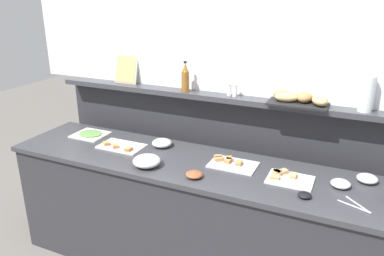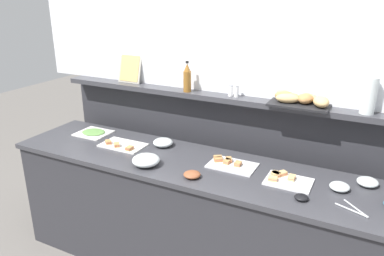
% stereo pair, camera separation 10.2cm
% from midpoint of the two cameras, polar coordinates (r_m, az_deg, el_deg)
% --- Properties ---
extents(ground_plane, '(12.00, 12.00, 0.00)m').
position_cam_midpoint_polar(ground_plane, '(3.52, 5.55, -14.82)').
color(ground_plane, slate).
extents(buffet_counter, '(2.76, 0.65, 0.90)m').
position_cam_midpoint_polar(buffet_counter, '(2.81, 1.19, -13.61)').
color(buffet_counter, '#2D2D33').
rests_on(buffet_counter, ground_plane).
extents(back_ledge_unit, '(2.80, 0.22, 1.28)m').
position_cam_midpoint_polar(back_ledge_unit, '(3.10, 5.27, -5.53)').
color(back_ledge_unit, '#2D2D33').
rests_on(back_ledge_unit, ground_plane).
extents(upper_wall_panel, '(3.40, 0.08, 1.32)m').
position_cam_midpoint_polar(upper_wall_panel, '(2.82, 6.32, 18.61)').
color(upper_wall_panel, white).
rests_on(upper_wall_panel, back_ledge_unit).
extents(sandwich_platter_rear, '(0.34, 0.21, 0.04)m').
position_cam_midpoint_polar(sandwich_platter_rear, '(2.90, -9.63, -2.59)').
color(sandwich_platter_rear, white).
rests_on(sandwich_platter_rear, buffet_counter).
extents(sandwich_platter_front, '(0.28, 0.21, 0.04)m').
position_cam_midpoint_polar(sandwich_platter_front, '(2.43, 15.25, -7.61)').
color(sandwich_platter_front, white).
rests_on(sandwich_platter_front, buffet_counter).
extents(sandwich_platter_side, '(0.32, 0.21, 0.04)m').
position_cam_midpoint_polar(sandwich_platter_side, '(2.57, 7.00, -5.46)').
color(sandwich_platter_side, silver).
rests_on(sandwich_platter_side, buffet_counter).
extents(cold_cuts_platter, '(0.26, 0.24, 0.02)m').
position_cam_midpoint_polar(cold_cuts_platter, '(3.19, -13.90, -0.71)').
color(cold_cuts_platter, white).
rests_on(cold_cuts_platter, buffet_counter).
extents(glass_bowl_large, '(0.12, 0.12, 0.05)m').
position_cam_midpoint_polar(glass_bowl_large, '(2.43, 22.71, -8.30)').
color(glass_bowl_large, silver).
rests_on(glass_bowl_large, buffet_counter).
extents(glass_bowl_medium, '(0.19, 0.19, 0.08)m').
position_cam_midpoint_polar(glass_bowl_medium, '(2.55, -5.90, -4.97)').
color(glass_bowl_medium, silver).
rests_on(glass_bowl_medium, buffet_counter).
extents(glass_bowl_small, '(0.13, 0.13, 0.05)m').
position_cam_midpoint_polar(glass_bowl_small, '(2.55, 26.24, -7.44)').
color(glass_bowl_small, silver).
rests_on(glass_bowl_small, buffet_counter).
extents(glass_bowl_extra, '(0.15, 0.15, 0.06)m').
position_cam_midpoint_polar(glass_bowl_extra, '(2.85, -3.42, -2.26)').
color(glass_bowl_extra, silver).
rests_on(glass_bowl_extra, buffet_counter).
extents(condiment_bowl_teal, '(0.11, 0.11, 0.04)m').
position_cam_midpoint_polar(condiment_bowl_teal, '(2.39, 1.24, -7.11)').
color(condiment_bowl_teal, brown).
rests_on(condiment_bowl_teal, buffet_counter).
extents(condiment_bowl_red, '(0.08, 0.08, 0.03)m').
position_cam_midpoint_polar(condiment_bowl_red, '(2.25, 17.62, -10.06)').
color(condiment_bowl_red, black).
rests_on(condiment_bowl_red, buffet_counter).
extents(serving_tongs, '(0.18, 0.14, 0.01)m').
position_cam_midpoint_polar(serving_tongs, '(2.26, 24.71, -11.25)').
color(serving_tongs, '#B7BABF').
rests_on(serving_tongs, buffet_counter).
extents(vinegar_bottle_amber, '(0.06, 0.06, 0.24)m').
position_cam_midpoint_polar(vinegar_bottle_amber, '(2.87, 0.29, 7.58)').
color(vinegar_bottle_amber, '#8E5B23').
rests_on(vinegar_bottle_amber, back_ledge_unit).
extents(salt_shaker, '(0.03, 0.03, 0.09)m').
position_cam_midpoint_polar(salt_shaker, '(2.78, 6.98, 5.69)').
color(salt_shaker, white).
rests_on(salt_shaker, back_ledge_unit).
extents(pepper_shaker, '(0.03, 0.03, 0.09)m').
position_cam_midpoint_polar(pepper_shaker, '(2.76, 7.83, 5.57)').
color(pepper_shaker, white).
rests_on(pepper_shaker, back_ledge_unit).
extents(bread_basket, '(0.43, 0.30, 0.08)m').
position_cam_midpoint_polar(bread_basket, '(2.67, 16.96, 4.28)').
color(bread_basket, black).
rests_on(bread_basket, back_ledge_unit).
extents(framed_picture, '(0.21, 0.08, 0.24)m').
position_cam_midpoint_polar(framed_picture, '(3.22, -8.52, 8.98)').
color(framed_picture, '#B2AD9E').
rests_on(framed_picture, back_ledge_unit).
extents(water_carafe, '(0.09, 0.09, 0.23)m').
position_cam_midpoint_polar(water_carafe, '(2.60, 26.42, 4.43)').
color(water_carafe, silver).
rests_on(water_carafe, back_ledge_unit).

